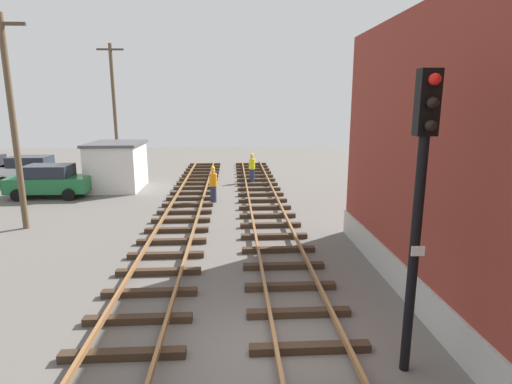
% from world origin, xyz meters
% --- Properties ---
extents(ground_plane, '(80.00, 80.00, 0.00)m').
position_xyz_m(ground_plane, '(0.00, 0.00, 0.00)').
color(ground_plane, '#605B56').
extents(track_near_building, '(2.50, 52.91, 0.32)m').
position_xyz_m(track_near_building, '(0.80, -0.00, 0.13)').
color(track_near_building, '#38281C').
rests_on(track_near_building, ground).
extents(track_centre, '(2.50, 52.91, 0.32)m').
position_xyz_m(track_centre, '(-2.97, 0.00, 0.13)').
color(track_centre, '#38281C').
rests_on(track_centre, ground).
extents(signal_mast, '(0.36, 0.40, 5.56)m').
position_xyz_m(signal_mast, '(2.51, -0.66, 3.48)').
color(signal_mast, black).
rests_on(signal_mast, ground).
extents(control_hut, '(3.00, 3.80, 2.76)m').
position_xyz_m(control_hut, '(-7.56, 16.87, 1.39)').
color(control_hut, silver).
rests_on(control_hut, ground).
extents(parked_car_green, '(4.20, 2.04, 1.76)m').
position_xyz_m(parked_car_green, '(-10.61, 14.77, 0.90)').
color(parked_car_green, '#1E6B38').
rests_on(parked_car_green, ground).
extents(parked_car_white, '(4.20, 2.04, 1.76)m').
position_xyz_m(parked_car_white, '(-13.37, 18.60, 0.90)').
color(parked_car_white, silver).
rests_on(parked_car_white, ground).
extents(utility_pole_near, '(1.80, 0.24, 8.26)m').
position_xyz_m(utility_pole_near, '(-9.19, 9.06, 4.32)').
color(utility_pole_near, brown).
rests_on(utility_pole_near, ground).
extents(utility_pole_far, '(1.80, 0.24, 8.95)m').
position_xyz_m(utility_pole_far, '(-8.89, 21.99, 4.67)').
color(utility_pole_far, brown).
rests_on(utility_pole_far, ground).
extents(track_worker_foreground, '(0.40, 0.40, 1.87)m').
position_xyz_m(track_worker_foreground, '(-1.74, 13.10, 0.93)').
color(track_worker_foreground, '#262D4C').
rests_on(track_worker_foreground, ground).
extents(track_worker_distant, '(0.40, 0.40, 1.87)m').
position_xyz_m(track_worker_distant, '(0.52, 18.46, 0.93)').
color(track_worker_distant, '#262D4C').
rests_on(track_worker_distant, ground).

